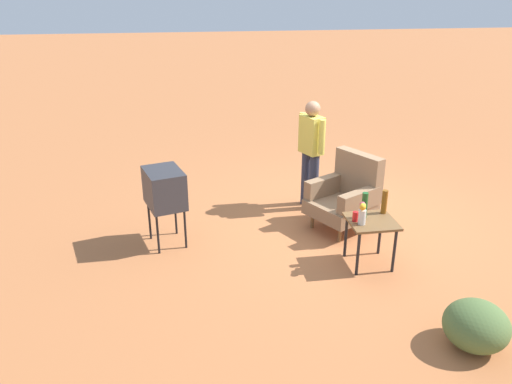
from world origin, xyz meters
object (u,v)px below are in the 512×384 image
Objects in this scene: person_standing at (311,148)px; flower_vase at (362,213)px; tv_on_stand at (165,189)px; armchair at (346,195)px; soda_can_red at (355,217)px; side_table at (371,227)px; bottle_wine_green at (365,205)px; bottle_tall_amber at (384,202)px.

person_standing is 6.19× the size of flower_vase.
tv_on_stand reaches higher than flower_vase.
tv_on_stand is 2.33m from person_standing.
soda_can_red is at bearing -13.08° from armchair.
side_table is at bearing 69.30° from tv_on_stand.
tv_on_stand is at bearing -112.30° from soda_can_red.
armchair is at bearing 174.06° from bottle_wine_green.
armchair reaches higher than bottle_tall_amber.
soda_can_red is at bearing 67.70° from tv_on_stand.
soda_can_red is (0.91, 2.23, -0.13)m from tv_on_stand.
tv_on_stand is 8.44× the size of soda_can_red.
person_standing reaches higher than flower_vase.
person_standing is 5.12× the size of bottle_wine_green.
bottle_wine_green is at bearing 7.14° from person_standing.
side_table is 0.58× the size of tv_on_stand.
side_table is 0.29m from flower_vase.
bottle_wine_green is (-0.09, 0.14, 0.10)m from soda_can_red.
side_table is 2.24× the size of flower_vase.
bottle_tall_amber is at bearing 128.96° from side_table.
tv_on_stand is 2.49m from flower_vase.
bottle_wine_green is (0.92, -0.10, 0.26)m from armchair.
bottle_tall_amber is at bearing 12.62° from armchair.
side_table is 0.36m from bottle_tall_amber.
side_table is 0.36× the size of person_standing.
flower_vase is (0.08, 0.05, 0.09)m from soda_can_red.
soda_can_red is 0.46× the size of flower_vase.
soda_can_red is 0.13m from flower_vase.
flower_vase is at bearing -27.49° from bottle_wine_green.
person_standing reaches higher than armchair.
flower_vase reaches higher than soda_can_red.
tv_on_stand is at bearing -87.82° from armchair.
armchair reaches higher than bottle_wine_green.
flower_vase is (0.25, -0.37, -0.00)m from bottle_tall_amber.
soda_can_red is (1.81, 0.08, -0.28)m from person_standing.
tv_on_stand is 2.41m from soda_can_red.
bottle_tall_amber is (0.75, 2.65, -0.04)m from tv_on_stand.
armchair is 0.65× the size of person_standing.
flower_vase reaches higher than side_table.
flower_vase is at bearing 66.37° from tv_on_stand.
bottle_wine_green is at bearing -143.25° from side_table.
bottle_wine_green reaches higher than flower_vase.
person_standing is 13.44× the size of soda_can_red.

